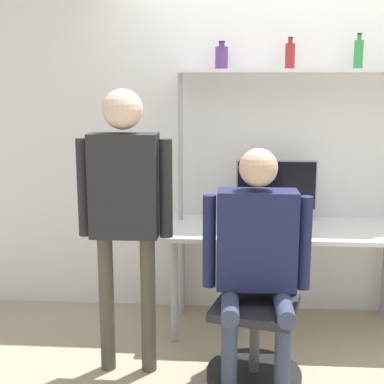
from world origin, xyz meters
TOP-DOWN VIEW (x-y plane):
  - ground_plane at (0.00, 0.00)m, footprint 12.00×12.00m
  - wall_back at (0.00, 0.73)m, footprint 8.00×0.06m
  - desk at (0.00, 0.36)m, footprint 1.67×0.68m
  - shelf_unit at (0.00, 0.55)m, footprint 1.58×0.29m
  - monitor at (-0.07, 0.54)m, footprint 0.58×0.17m
  - laptop at (-0.22, 0.27)m, footprint 0.32×0.23m
  - cell_phone at (0.04, 0.25)m, footprint 0.07×0.15m
  - office_chair at (-0.24, -0.34)m, footprint 0.56×0.56m
  - person_seated at (-0.25, -0.38)m, footprint 0.62×0.47m
  - person_standing at (-1.02, -0.30)m, footprint 0.56×0.23m
  - bottle_red at (-0.01, 0.55)m, footprint 0.07×0.07m
  - bottle_green at (0.46, 0.55)m, footprint 0.06×0.06m
  - bottle_purple at (-0.48, 0.55)m, footprint 0.09×0.09m

SIDE VIEW (x-z plane):
  - ground_plane at x=0.00m, z-range 0.00..0.00m
  - office_chair at x=-0.24m, z-range -0.18..0.75m
  - desk at x=0.00m, z-range 0.29..1.04m
  - cell_phone at x=0.04m, z-range 0.74..0.76m
  - laptop at x=-0.22m, z-range 0.69..0.92m
  - person_seated at x=-0.25m, z-range 0.13..1.51m
  - monitor at x=-0.07m, z-range 0.77..1.22m
  - person_standing at x=-1.02m, z-range 0.24..1.94m
  - wall_back at x=0.00m, z-range 0.00..2.70m
  - shelf_unit at x=0.00m, z-range 0.64..2.47m
  - bottle_purple at x=-0.48m, z-range 1.82..2.01m
  - bottle_red at x=-0.01m, z-range 1.82..2.04m
  - bottle_green at x=0.46m, z-range 1.82..2.06m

